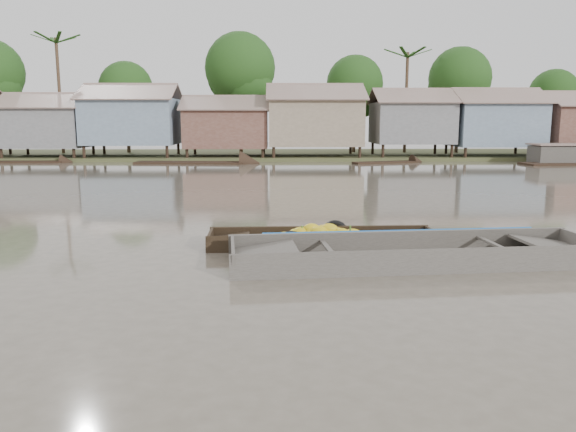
{
  "coord_description": "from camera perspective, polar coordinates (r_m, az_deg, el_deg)",
  "views": [
    {
      "loc": [
        -0.45,
        -11.27,
        2.86
      ],
      "look_at": [
        -0.14,
        0.65,
        0.8
      ],
      "focal_mm": 35.0,
      "sensor_mm": 36.0,
      "label": 1
    }
  ],
  "objects": [
    {
      "name": "viewer_boat",
      "position": [
        11.72,
        12.75,
        -4.28
      ],
      "size": [
        7.61,
        2.58,
        0.6
      ],
      "rotation": [
        0.0,
        0.0,
        0.09
      ],
      "color": "#3F3A35",
      "rests_on": "ground"
    },
    {
      "name": "ground",
      "position": [
        11.64,
        0.79,
        -4.43
      ],
      "size": [
        120.0,
        120.0,
        0.0
      ],
      "primitive_type": "plane",
      "color": "#534B3F",
      "rests_on": "ground"
    },
    {
      "name": "riverbank",
      "position": [
        43.28,
        3.2,
        10.06
      ],
      "size": [
        120.0,
        12.47,
        10.22
      ],
      "color": "#384723",
      "rests_on": "ground"
    },
    {
      "name": "distant_boats",
      "position": [
        38.13,
        19.9,
        5.24
      ],
      "size": [
        46.24,
        14.36,
        1.38
      ],
      "color": "black",
      "rests_on": "ground"
    },
    {
      "name": "banana_boat",
      "position": [
        12.86,
        3.16,
        -2.45
      ],
      "size": [
        5.23,
        1.46,
        0.73
      ],
      "rotation": [
        0.0,
        0.0,
        0.02
      ],
      "color": "black",
      "rests_on": "ground"
    }
  ]
}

